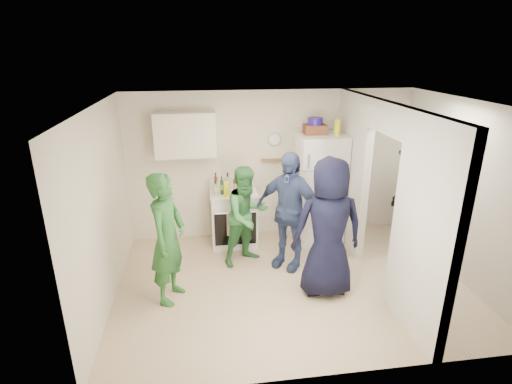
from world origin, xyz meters
TOP-DOWN VIEW (x-y plane):
  - floor at (0.00, 0.00)m, footprint 4.80×4.80m
  - wall_back at (0.00, 1.70)m, footprint 4.80×0.00m
  - wall_front at (0.00, -1.70)m, footprint 4.80×0.00m
  - wall_left at (-2.40, 0.00)m, footprint 0.00×3.40m
  - wall_right at (2.40, 0.00)m, footprint 0.00×3.40m
  - ceiling at (0.00, 0.00)m, footprint 4.80×4.80m
  - partition_pier_back at (1.20, 1.10)m, footprint 0.12×1.20m
  - partition_pier_front at (1.20, -1.10)m, footprint 0.12×1.20m
  - partition_header at (1.20, 0.00)m, footprint 0.12×1.00m
  - stove at (-0.68, 1.37)m, footprint 0.77×0.64m
  - upper_cabinet at (-1.40, 1.52)m, footprint 0.95×0.34m
  - fridge at (0.75, 1.34)m, footprint 0.75×0.73m
  - wicker_basket at (0.65, 1.39)m, footprint 0.35×0.25m
  - blue_bowl at (0.65, 1.39)m, footprint 0.24×0.24m
  - yellow_cup_stack_top at (0.97, 1.24)m, footprint 0.09×0.09m
  - wall_clock at (0.05, 1.68)m, footprint 0.22×0.02m
  - spice_shelf at (0.00, 1.65)m, footprint 0.35×0.08m
  - nook_window at (2.38, 0.20)m, footprint 0.03×0.70m
  - nook_window_frame at (2.36, 0.20)m, footprint 0.04×0.76m
  - nook_valance at (2.34, 0.20)m, footprint 0.04×0.82m
  - yellow_cup_stack_stove at (-0.80, 1.15)m, footprint 0.09×0.09m
  - red_cup at (-0.46, 1.17)m, footprint 0.09×0.09m
  - person_green_left at (-1.64, -0.11)m, footprint 0.61×0.74m
  - person_green_center at (-0.53, 0.72)m, footprint 0.93×0.86m
  - person_denim at (0.05, 0.51)m, footprint 1.08×1.00m
  - person_navy at (0.41, -0.24)m, footprint 0.94×0.63m
  - person_nook at (2.06, 0.56)m, footprint 0.72×1.23m
  - bottle_a at (-0.95, 1.49)m, footprint 0.06×0.06m
  - bottle_b at (-0.87, 1.28)m, footprint 0.06×0.06m
  - bottle_c at (-0.76, 1.53)m, footprint 0.07×0.07m
  - bottle_d at (-0.65, 1.30)m, footprint 0.06×0.06m
  - bottle_e at (-0.56, 1.56)m, footprint 0.07×0.07m
  - bottle_f at (-0.51, 1.40)m, footprint 0.07×0.07m
  - bottle_g at (-0.41, 1.52)m, footprint 0.07×0.07m
  - bottle_h at (-0.97, 1.24)m, footprint 0.07×0.07m

SIDE VIEW (x-z plane):
  - floor at x=0.00m, z-range 0.00..0.00m
  - stove at x=-0.68m, z-range 0.00..0.92m
  - person_green_center at x=-0.53m, z-range 0.00..1.53m
  - person_green_left at x=-1.64m, z-range 0.00..1.74m
  - person_denim at x=0.05m, z-range 0.00..1.78m
  - fridge at x=0.75m, z-range 0.00..1.83m
  - person_navy at x=0.41m, z-range 0.00..1.88m
  - person_nook at x=2.06m, z-range 0.00..1.89m
  - red_cup at x=-0.46m, z-range 0.92..1.04m
  - bottle_g at x=-0.41m, z-range 0.92..1.16m
  - yellow_cup_stack_stove at x=-0.80m, z-range 0.92..1.17m
  - bottle_e at x=-0.56m, z-range 0.92..1.17m
  - bottle_h at x=-0.97m, z-range 0.92..1.18m
  - bottle_f at x=-0.51m, z-range 0.92..1.18m
  - bottle_c at x=-0.76m, z-range 0.92..1.20m
  - bottle_a at x=-0.95m, z-range 0.92..1.22m
  - bottle_b at x=-0.87m, z-range 0.92..1.22m
  - bottle_d at x=-0.65m, z-range 0.92..1.23m
  - wall_back at x=0.00m, z-range -1.15..3.65m
  - wall_front at x=0.00m, z-range -1.15..3.65m
  - wall_left at x=-2.40m, z-range -0.45..2.95m
  - wall_right at x=2.40m, z-range -0.45..2.95m
  - partition_pier_back at x=1.20m, z-range 0.00..2.50m
  - partition_pier_front at x=1.20m, z-range 0.00..2.50m
  - spice_shelf at x=0.00m, z-range 1.34..1.36m
  - nook_window at x=2.38m, z-range 1.25..2.05m
  - nook_window_frame at x=2.36m, z-range 1.22..2.08m
  - wall_clock at x=0.05m, z-range 1.59..1.81m
  - upper_cabinet at x=-1.40m, z-range 1.50..2.20m
  - wicker_basket at x=0.65m, z-range 1.83..1.98m
  - yellow_cup_stack_top at x=0.97m, z-range 1.83..2.08m
  - nook_valance at x=2.34m, z-range 1.91..2.09m
  - blue_bowl at x=0.65m, z-range 1.98..2.09m
  - partition_header at x=1.20m, z-range 2.10..2.50m
  - ceiling at x=0.00m, z-range 2.50..2.50m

